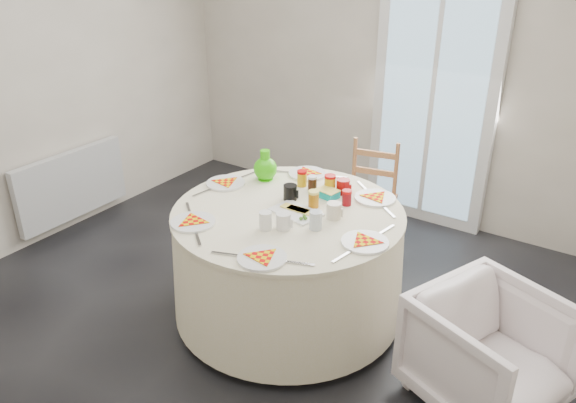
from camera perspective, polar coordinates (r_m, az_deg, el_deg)
The scene contains 14 objects.
floor at distance 3.70m, azimuth -4.16°, elevation -11.63°, with size 4.00×4.00×0.00m, color black.
wall_back at distance 4.77m, azimuth 10.54°, elevation 13.92°, with size 4.00×0.02×2.60m, color #BCB5A3.
wall_left at distance 4.58m, azimuth -25.43°, elevation 11.42°, with size 0.02×4.00×2.60m, color #BCB5A3.
glass_door at distance 4.64m, azimuth 14.60°, elevation 10.02°, with size 1.00×0.08×2.10m, color silver.
radiator at distance 4.90m, azimuth -21.11°, elevation 1.59°, with size 0.07×1.00×0.55m, color silver.
table at distance 3.53m, azimuth -0.00°, elevation -6.22°, with size 1.43×1.43×0.73m, color #EFE4CB.
wooden_chair at distance 4.25m, azimuth 8.15°, elevation 0.81°, with size 0.38×0.36×0.85m, color #B26B4D, non-canonical shape.
armchair at distance 3.08m, azimuth 19.95°, elevation -13.09°, with size 0.67×0.62×0.69m, color white.
place_settings at distance 3.34m, azimuth -0.00°, elevation -0.46°, with size 1.39×1.39×0.03m, color white, non-canonical shape.
jar_cluster at distance 3.53m, azimuth 3.53°, elevation 1.90°, with size 0.43×0.22×0.13m, color brown, non-canonical shape.
butter_tub at distance 3.51m, azimuth 4.07°, elevation 1.13°, with size 0.14×0.10×0.05m, color #02A1A7.
green_pitcher at distance 3.73m, azimuth -2.34°, elevation 4.11°, with size 0.16×0.16×0.20m, color #33CA0A, non-canonical shape.
cheese_platter at distance 3.31m, azimuth 0.83°, elevation -0.67°, with size 0.29×0.19×0.04m, color white, non-canonical shape.
mugs_glasses at distance 3.29m, azimuth 1.68°, elevation -0.15°, with size 0.64×0.64×0.12m, color #A9A7A7, non-canonical shape.
Camera 1 is at (1.85, -2.29, 2.25)m, focal length 35.00 mm.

